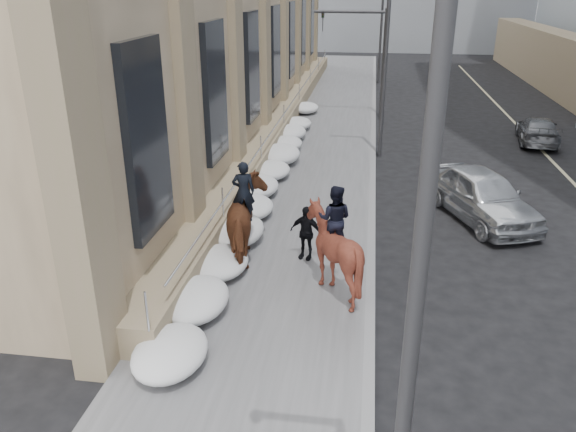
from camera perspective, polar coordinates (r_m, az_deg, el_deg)
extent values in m
plane|color=black|center=(13.43, -3.15, -10.60)|extent=(140.00, 140.00, 0.00)
cube|color=#4F4F51|center=(22.34, 1.83, 3.64)|extent=(5.00, 80.00, 0.12)
cube|color=slate|center=(22.22, 8.57, 3.28)|extent=(0.24, 80.00, 0.12)
cube|color=#837655|center=(32.07, -0.14, 10.31)|extent=(1.10, 44.00, 0.90)
cylinder|color=silver|center=(31.83, 0.68, 11.86)|extent=(0.06, 42.00, 0.06)
cube|color=black|center=(24.73, -3.67, 14.88)|extent=(0.20, 2.20, 4.50)
cylinder|color=#2D2D30|center=(6.05, 12.51, -11.90)|extent=(0.18, 0.18, 8.00)
cylinder|color=#2D2D30|center=(25.21, 9.82, 14.76)|extent=(0.18, 0.18, 8.00)
cylinder|color=#2D2D30|center=(45.11, 9.45, 18.20)|extent=(0.18, 0.18, 8.00)
cylinder|color=#2D2D30|center=(33.27, 9.68, 14.91)|extent=(0.20, 0.20, 6.00)
cylinder|color=#2D2D30|center=(33.04, 6.33, 19.92)|extent=(4.00, 0.16, 0.16)
imported|color=black|center=(33.16, 3.55, 19.15)|extent=(0.18, 0.22, 1.10)
ellipsoid|color=silver|center=(13.52, -9.29, -8.37)|extent=(1.50, 2.10, 0.68)
ellipsoid|color=silver|center=(16.91, -5.21, -1.42)|extent=(1.60, 2.20, 0.72)
ellipsoid|color=silver|center=(20.57, -2.96, 3.02)|extent=(1.40, 2.00, 0.64)
ellipsoid|color=silver|center=(24.27, -0.80, 6.31)|extent=(1.70, 2.30, 0.76)
ellipsoid|color=silver|center=(28.11, 0.29, 8.51)|extent=(1.50, 2.10, 0.66)
imported|color=#4F2A17|center=(15.58, -4.05, -0.51)|extent=(1.76, 2.85, 2.23)
imported|color=black|center=(15.42, -4.01, 2.42)|extent=(0.70, 0.54, 1.72)
imported|color=#512117|center=(13.94, 4.57, -3.57)|extent=(1.99, 2.18, 2.19)
imported|color=black|center=(13.74, 4.71, -0.33)|extent=(0.91, 0.75, 1.72)
imported|color=black|center=(15.66, 1.80, -1.69)|extent=(0.98, 0.61, 1.56)
imported|color=silver|center=(19.62, 19.12, 2.01)|extent=(3.67, 5.35, 1.69)
imported|color=#585A60|center=(30.32, 24.03, 7.97)|extent=(2.42, 4.61, 1.27)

